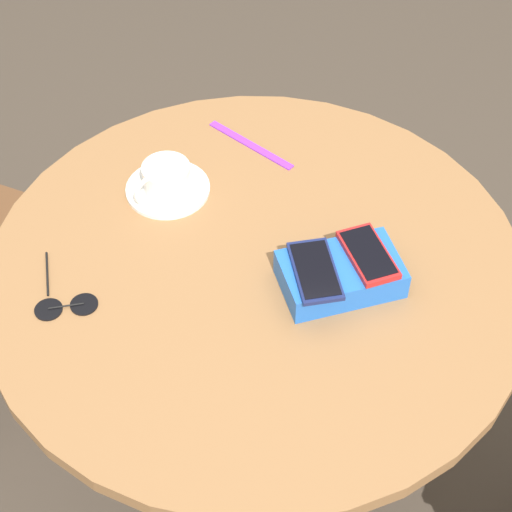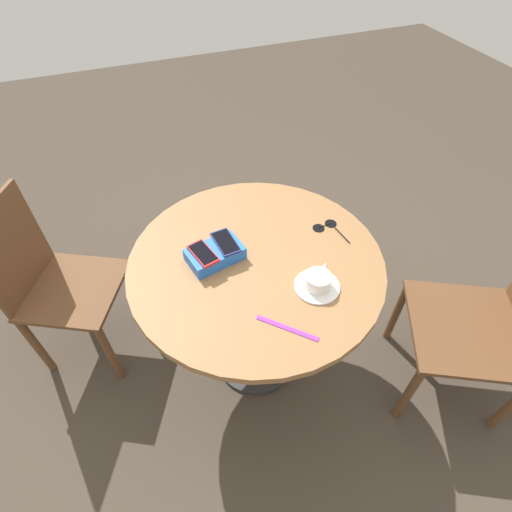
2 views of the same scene
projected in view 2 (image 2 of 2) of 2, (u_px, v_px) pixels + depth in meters
ground_plane at (256, 357)px, 2.02m from camera, size 8.00×8.00×0.00m
round_table at (256, 279)px, 1.57m from camera, size 0.96×0.96×0.73m
phone_box at (215, 254)px, 1.47m from camera, size 0.22×0.16×0.05m
phone_red at (203, 253)px, 1.43m from camera, size 0.10×0.14×0.01m
phone_navy at (225, 242)px, 1.47m from camera, size 0.08×0.14×0.01m
saucer at (317, 286)px, 1.40m from camera, size 0.16×0.16×0.01m
coffee_cup at (318, 280)px, 1.37m from camera, size 0.11×0.10×0.06m
lanyard_strap at (287, 328)px, 1.28m from camera, size 0.16×0.16×0.00m
sunglasses at (326, 227)px, 1.61m from camera, size 0.11×0.15×0.01m
chair_near_window at (57, 285)px, 1.76m from camera, size 0.53×0.53×0.87m
chair_far_side at (488, 327)px, 1.61m from camera, size 0.62×0.62×0.85m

